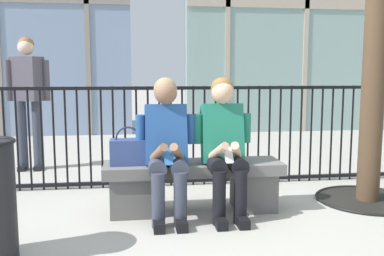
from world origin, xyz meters
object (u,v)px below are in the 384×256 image
stone_bench (193,182)px  seated_person_companion (224,142)px  seated_person_with_phone (167,143)px  handbag_on_bench (128,151)px  bystander_at_railing (28,93)px

stone_bench → seated_person_companion: seated_person_companion is taller
stone_bench → seated_person_with_phone: seated_person_with_phone is taller
stone_bench → handbag_on_bench: handbag_on_bench is taller
stone_bench → seated_person_companion: bearing=-27.2°
seated_person_with_phone → seated_person_companion: same height
stone_bench → seated_person_with_phone: size_ratio=1.32×
handbag_on_bench → bystander_at_railing: size_ratio=0.20×
seated_person_with_phone → handbag_on_bench: size_ratio=3.59×
seated_person_companion → bystander_at_railing: size_ratio=0.71×
seated_person_with_phone → handbag_on_bench: seated_person_with_phone is taller
handbag_on_bench → bystander_at_railing: bearing=123.0°
seated_person_with_phone → seated_person_companion: 0.50m
seated_person_with_phone → stone_bench: bearing=27.2°
stone_bench → bystander_at_railing: bearing=133.4°
handbag_on_bench → bystander_at_railing: 2.41m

